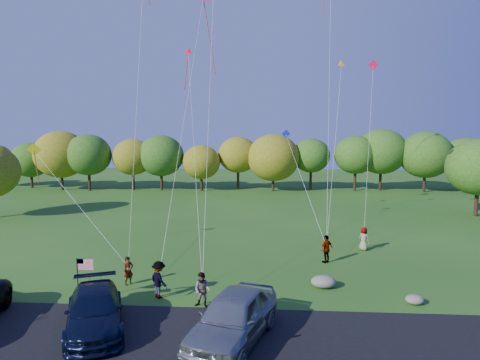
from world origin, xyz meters
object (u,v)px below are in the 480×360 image
object	(u,v)px
flyer_a	(128,271)
flyer_b	(202,290)
minivan_navy	(95,311)
minivan_silver	(233,317)
flyer_e	(364,239)
flyer_c	(159,280)
flyer_d	(326,249)

from	to	relation	value
flyer_a	flyer_b	size ratio (longest dim) A/B	0.93
minivan_navy	minivan_silver	distance (m)	5.84
flyer_e	flyer_c	bearing A→B (deg)	81.70
minivan_silver	flyer_d	xyz separation A→B (m)	(4.98, 10.46, -0.15)
flyer_a	flyer_d	world-z (taller)	flyer_d
minivan_silver	flyer_b	world-z (taller)	minivan_silver
flyer_c	flyer_e	bearing A→B (deg)	-99.64
flyer_e	minivan_navy	bearing A→B (deg)	87.22
flyer_a	flyer_d	xyz separation A→B (m)	(11.11, 4.58, 0.11)
flyer_a	flyer_d	bearing A→B (deg)	-24.86
minivan_navy	minivan_silver	size ratio (longest dim) A/B	0.96
flyer_b	flyer_c	world-z (taller)	flyer_c
flyer_c	flyer_d	distance (m)	10.95
flyer_c	flyer_a	bearing A→B (deg)	4.98
minivan_silver	flyer_d	size ratio (longest dim) A/B	3.24
minivan_navy	flyer_b	bearing A→B (deg)	11.37
flyer_a	flyer_e	world-z (taller)	flyer_e
flyer_a	flyer_b	xyz separation A→B (m)	(4.41, -2.61, 0.05)
minivan_silver	flyer_b	xyz separation A→B (m)	(-1.72, 3.27, -0.20)
flyer_d	flyer_e	bearing A→B (deg)	-176.56
minivan_navy	flyer_b	distance (m)	4.86
minivan_silver	flyer_a	size ratio (longest dim) A/B	3.69
flyer_a	flyer_e	bearing A→B (deg)	-19.02
flyer_b	flyer_d	xyz separation A→B (m)	(6.70, 7.19, 0.05)
flyer_b	flyer_d	distance (m)	9.83
flyer_c	flyer_d	size ratio (longest dim) A/B	1.04
minivan_navy	flyer_b	size ratio (longest dim) A/B	3.31
minivan_navy	flyer_e	distance (m)	18.75
flyer_b	flyer_c	xyz separation A→B (m)	(-2.32, 0.99, 0.09)
flyer_d	flyer_b	bearing A→B (deg)	5.16
minivan_navy	flyer_c	world-z (taller)	flyer_c
minivan_silver	flyer_d	world-z (taller)	minivan_silver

